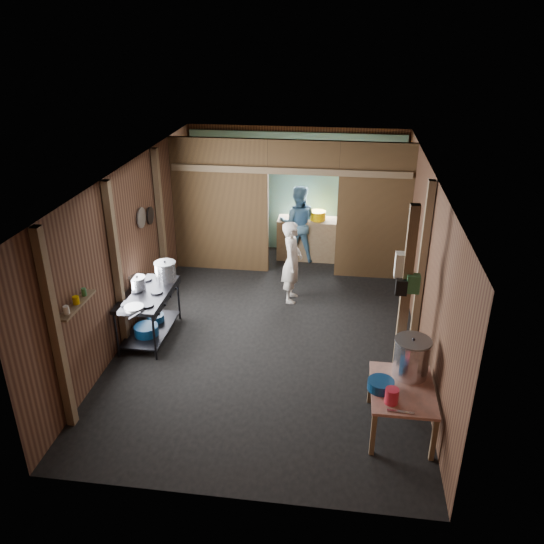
# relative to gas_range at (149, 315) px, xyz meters

# --- Properties ---
(floor) EXTENTS (4.50, 7.00, 0.00)m
(floor) POSITION_rel_gas_range_xyz_m (1.88, 0.52, -0.39)
(floor) COLOR black
(floor) RESTS_ON ground
(ceiling) EXTENTS (4.50, 7.00, 0.00)m
(ceiling) POSITION_rel_gas_range_xyz_m (1.88, 0.52, 2.21)
(ceiling) COLOR #2D2C2A
(ceiling) RESTS_ON ground
(wall_back) EXTENTS (4.50, 0.00, 2.60)m
(wall_back) POSITION_rel_gas_range_xyz_m (1.88, 4.02, 0.91)
(wall_back) COLOR brown
(wall_back) RESTS_ON ground
(wall_front) EXTENTS (4.50, 0.00, 2.60)m
(wall_front) POSITION_rel_gas_range_xyz_m (1.88, -2.98, 0.91)
(wall_front) COLOR brown
(wall_front) RESTS_ON ground
(wall_left) EXTENTS (0.00, 7.00, 2.60)m
(wall_left) POSITION_rel_gas_range_xyz_m (-0.37, 0.52, 0.91)
(wall_left) COLOR brown
(wall_left) RESTS_ON ground
(wall_right) EXTENTS (0.00, 7.00, 2.60)m
(wall_right) POSITION_rel_gas_range_xyz_m (4.13, 0.52, 0.91)
(wall_right) COLOR brown
(wall_right) RESTS_ON ground
(partition_left) EXTENTS (1.85, 0.10, 2.60)m
(partition_left) POSITION_rel_gas_range_xyz_m (0.55, 2.72, 0.91)
(partition_left) COLOR brown
(partition_left) RESTS_ON floor
(partition_right) EXTENTS (1.35, 0.10, 2.60)m
(partition_right) POSITION_rel_gas_range_xyz_m (3.46, 2.72, 0.91)
(partition_right) COLOR brown
(partition_right) RESTS_ON floor
(partition_header) EXTENTS (1.30, 0.10, 0.60)m
(partition_header) POSITION_rel_gas_range_xyz_m (2.13, 2.72, 1.91)
(partition_header) COLOR brown
(partition_header) RESTS_ON wall_back
(turquoise_panel) EXTENTS (4.40, 0.06, 2.50)m
(turquoise_panel) POSITION_rel_gas_range_xyz_m (1.88, 3.96, 0.86)
(turquoise_panel) COLOR #6B9D99
(turquoise_panel) RESTS_ON wall_back
(back_counter) EXTENTS (1.20, 0.50, 0.85)m
(back_counter) POSITION_rel_gas_range_xyz_m (2.18, 3.47, 0.03)
(back_counter) COLOR brown
(back_counter) RESTS_ON floor
(wall_clock) EXTENTS (0.20, 0.03, 0.20)m
(wall_clock) POSITION_rel_gas_range_xyz_m (2.13, 3.92, 1.51)
(wall_clock) COLOR silver
(wall_clock) RESTS_ON wall_back
(post_left_a) EXTENTS (0.10, 0.12, 2.60)m
(post_left_a) POSITION_rel_gas_range_xyz_m (-0.30, -2.08, 0.91)
(post_left_a) COLOR brown
(post_left_a) RESTS_ON floor
(post_left_b) EXTENTS (0.10, 0.12, 2.60)m
(post_left_b) POSITION_rel_gas_range_xyz_m (-0.30, -0.28, 0.91)
(post_left_b) COLOR brown
(post_left_b) RESTS_ON floor
(post_left_c) EXTENTS (0.10, 0.12, 2.60)m
(post_left_c) POSITION_rel_gas_range_xyz_m (-0.30, 1.72, 0.91)
(post_left_c) COLOR brown
(post_left_c) RESTS_ON floor
(post_right) EXTENTS (0.10, 0.12, 2.60)m
(post_right) POSITION_rel_gas_range_xyz_m (4.06, 0.32, 0.91)
(post_right) COLOR brown
(post_right) RESTS_ON floor
(post_free) EXTENTS (0.12, 0.12, 2.60)m
(post_free) POSITION_rel_gas_range_xyz_m (3.73, -0.78, 0.91)
(post_free) COLOR brown
(post_free) RESTS_ON floor
(cross_beam) EXTENTS (4.40, 0.12, 0.12)m
(cross_beam) POSITION_rel_gas_range_xyz_m (1.88, 2.67, 1.66)
(cross_beam) COLOR brown
(cross_beam) RESTS_ON wall_left
(pan_lid_big) EXTENTS (0.03, 0.34, 0.34)m
(pan_lid_big) POSITION_rel_gas_range_xyz_m (-0.33, 0.92, 1.26)
(pan_lid_big) COLOR gray
(pan_lid_big) RESTS_ON wall_left
(pan_lid_small) EXTENTS (0.03, 0.30, 0.30)m
(pan_lid_small) POSITION_rel_gas_range_xyz_m (-0.33, 1.32, 1.16)
(pan_lid_small) COLOR black
(pan_lid_small) RESTS_ON wall_left
(wall_shelf) EXTENTS (0.14, 0.80, 0.03)m
(wall_shelf) POSITION_rel_gas_range_xyz_m (-0.27, -1.58, 1.01)
(wall_shelf) COLOR brown
(wall_shelf) RESTS_ON wall_left
(jar_white) EXTENTS (0.07, 0.07, 0.10)m
(jar_white) POSITION_rel_gas_range_xyz_m (-0.27, -1.83, 1.07)
(jar_white) COLOR silver
(jar_white) RESTS_ON wall_shelf
(jar_yellow) EXTENTS (0.08, 0.08, 0.10)m
(jar_yellow) POSITION_rel_gas_range_xyz_m (-0.27, -1.58, 1.07)
(jar_yellow) COLOR #E3AB00
(jar_yellow) RESTS_ON wall_shelf
(jar_green) EXTENTS (0.06, 0.06, 0.10)m
(jar_green) POSITION_rel_gas_range_xyz_m (-0.27, -1.36, 1.07)
(jar_green) COLOR #306D3D
(jar_green) RESTS_ON wall_shelf
(bag_white) EXTENTS (0.22, 0.15, 0.32)m
(bag_white) POSITION_rel_gas_range_xyz_m (3.68, -0.70, 1.39)
(bag_white) COLOR silver
(bag_white) RESTS_ON post_free
(bag_green) EXTENTS (0.16, 0.12, 0.24)m
(bag_green) POSITION_rel_gas_range_xyz_m (3.80, -0.84, 1.21)
(bag_green) COLOR #306D3D
(bag_green) RESTS_ON post_free
(bag_black) EXTENTS (0.14, 0.10, 0.20)m
(bag_black) POSITION_rel_gas_range_xyz_m (3.66, -0.86, 1.16)
(bag_black) COLOR black
(bag_black) RESTS_ON post_free
(gas_range) EXTENTS (0.68, 1.33, 0.79)m
(gas_range) POSITION_rel_gas_range_xyz_m (0.00, 0.00, 0.00)
(gas_range) COLOR black
(gas_range) RESTS_ON floor
(prep_table) EXTENTS (0.75, 1.03, 0.61)m
(prep_table) POSITION_rel_gas_range_xyz_m (3.71, -1.65, -0.09)
(prep_table) COLOR tan
(prep_table) RESTS_ON floor
(stove_pot_large) EXTENTS (0.40, 0.40, 0.34)m
(stove_pot_large) POSITION_rel_gas_range_xyz_m (0.17, 0.43, 0.54)
(stove_pot_large) COLOR silver
(stove_pot_large) RESTS_ON gas_range
(stove_pot_med) EXTENTS (0.34, 0.34, 0.23)m
(stove_pot_med) POSITION_rel_gas_range_xyz_m (-0.17, 0.09, 0.49)
(stove_pot_med) COLOR silver
(stove_pot_med) RESTS_ON gas_range
(frying_pan) EXTENTS (0.46, 0.57, 0.07)m
(frying_pan) POSITION_rel_gas_range_xyz_m (0.00, -0.54, 0.42)
(frying_pan) COLOR gray
(frying_pan) RESTS_ON gas_range
(blue_tub_front) EXTENTS (0.37, 0.37, 0.15)m
(blue_tub_front) POSITION_rel_gas_range_xyz_m (0.00, -0.18, -0.16)
(blue_tub_front) COLOR navy
(blue_tub_front) RESTS_ON gas_range
(blue_tub_back) EXTENTS (0.28, 0.28, 0.11)m
(blue_tub_back) POSITION_rel_gas_range_xyz_m (0.00, 0.24, -0.18)
(blue_tub_back) COLOR navy
(blue_tub_back) RESTS_ON gas_range
(stock_pot) EXTENTS (0.56, 0.56, 0.52)m
(stock_pot) POSITION_rel_gas_range_xyz_m (3.81, -1.36, 0.45)
(stock_pot) COLOR silver
(stock_pot) RESTS_ON prep_table
(wash_basin) EXTENTS (0.37, 0.37, 0.12)m
(wash_basin) POSITION_rel_gas_range_xyz_m (3.45, -1.70, 0.27)
(wash_basin) COLOR navy
(wash_basin) RESTS_ON prep_table
(pink_bucket) EXTENTS (0.18, 0.18, 0.19)m
(pink_bucket) POSITION_rel_gas_range_xyz_m (3.56, -1.94, 0.31)
(pink_bucket) COLOR red
(pink_bucket) RESTS_ON prep_table
(knife) EXTENTS (0.30, 0.06, 0.01)m
(knife) POSITION_rel_gas_range_xyz_m (3.65, -2.09, 0.22)
(knife) COLOR silver
(knife) RESTS_ON prep_table
(yellow_tub) EXTENTS (0.32, 0.32, 0.18)m
(yellow_tub) POSITION_rel_gas_range_xyz_m (2.39, 3.47, 0.55)
(yellow_tub) COLOR #E3AB00
(yellow_tub) RESTS_ON back_counter
(cook) EXTENTS (0.36, 0.54, 1.47)m
(cook) POSITION_rel_gas_range_xyz_m (2.06, 1.55, 0.34)
(cook) COLOR silver
(cook) RESTS_ON floor
(worker_back) EXTENTS (0.80, 0.64, 1.57)m
(worker_back) POSITION_rel_gas_range_xyz_m (1.99, 3.36, 0.39)
(worker_back) COLOR teal
(worker_back) RESTS_ON floor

